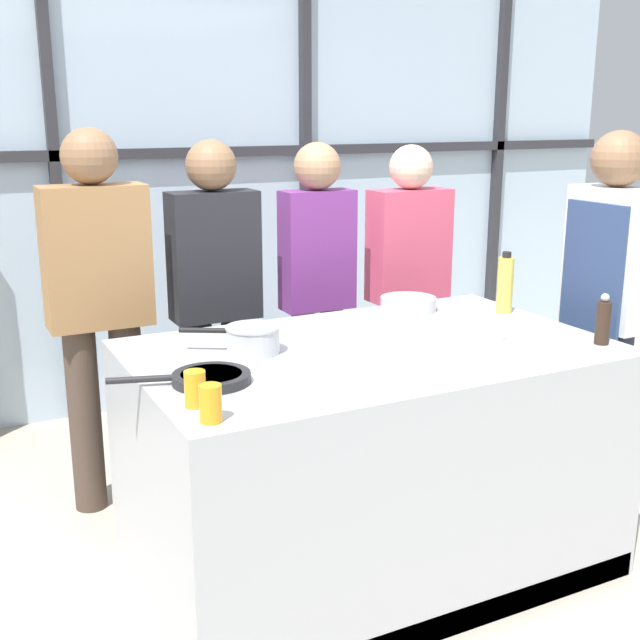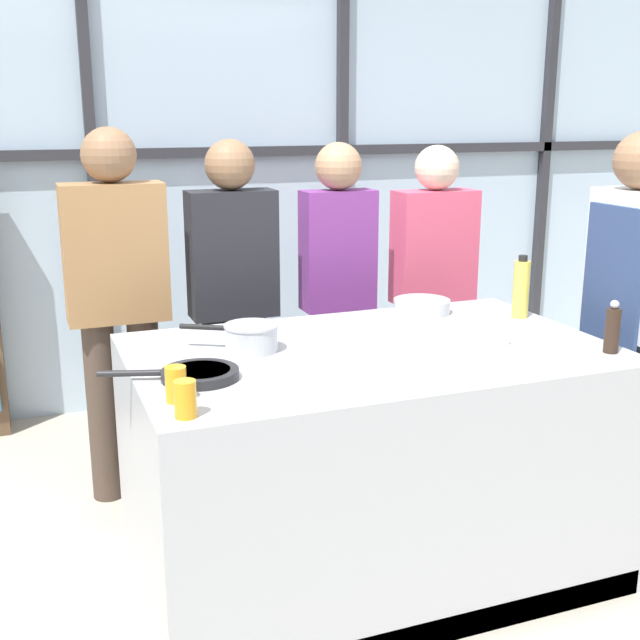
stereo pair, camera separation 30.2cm
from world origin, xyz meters
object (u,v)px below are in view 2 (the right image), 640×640
at_px(spectator_far_right, 433,281).
at_px(mixing_bowl, 422,306).
at_px(chef, 628,304).
at_px(frying_pan, 197,374).
at_px(spectator_center_left, 233,291).
at_px(juice_glass_near, 185,399).
at_px(oil_bottle, 521,288).
at_px(saucepan, 251,337).
at_px(spectator_center_right, 338,281).
at_px(pepper_grinder, 612,329).
at_px(spectator_far_left, 118,295).
at_px(white_plate, 481,340).
at_px(juice_glass_far, 176,384).

relative_size(spectator_far_right, mixing_bowl, 6.49).
xyz_separation_m(chef, frying_pan, (-1.88, -0.12, -0.05)).
relative_size(spectator_center_left, juice_glass_near, 14.89).
height_order(spectator_far_right, frying_pan, spectator_far_right).
distance_m(mixing_bowl, oil_bottle, 0.43).
bearing_deg(saucepan, spectator_center_left, 79.27).
bearing_deg(spectator_center_right, juice_glass_near, 53.56).
bearing_deg(spectator_far_right, spectator_center_right, -0.00).
xyz_separation_m(saucepan, mixing_bowl, (0.87, 0.29, -0.02)).
bearing_deg(pepper_grinder, spectator_center_left, 128.33).
distance_m(frying_pan, saucepan, 0.36).
relative_size(spectator_far_right, juice_glass_near, 14.51).
xyz_separation_m(oil_bottle, pepper_grinder, (0.01, -0.56, -0.04)).
height_order(spectator_far_left, frying_pan, spectator_far_left).
height_order(spectator_far_left, mixing_bowl, spectator_far_left).
height_order(spectator_far_right, juice_glass_near, spectator_far_right).
xyz_separation_m(spectator_far_left, white_plate, (1.24, -1.06, -0.05)).
distance_m(mixing_bowl, pepper_grinder, 0.87).
bearing_deg(juice_glass_near, frying_pan, 71.95).
relative_size(chef, pepper_grinder, 8.57).
relative_size(spectator_far_left, spectator_center_right, 1.05).
bearing_deg(pepper_grinder, spectator_far_right, 89.97).
distance_m(chef, pepper_grinder, 0.54).
bearing_deg(frying_pan, spectator_center_right, 49.31).
bearing_deg(juice_glass_far, spectator_far_right, 39.09).
relative_size(spectator_center_left, spectator_far_right, 1.03).
bearing_deg(spectator_center_left, pepper_grinder, 128.33).
distance_m(saucepan, juice_glass_far, 0.57).
bearing_deg(mixing_bowl, pepper_grinder, -64.81).
relative_size(spectator_far_left, pepper_grinder, 8.64).
xyz_separation_m(spectator_far_right, juice_glass_far, (-1.60, -1.30, 0.05)).
bearing_deg(frying_pan, oil_bottle, 12.12).
height_order(pepper_grinder, juice_glass_far, pepper_grinder).
bearing_deg(frying_pan, saucepan, 44.22).
xyz_separation_m(saucepan, white_plate, (0.86, -0.20, -0.05)).
relative_size(saucepan, juice_glass_near, 3.08).
bearing_deg(oil_bottle, spectator_far_left, 153.62).
height_order(saucepan, juice_glass_far, juice_glass_far).
height_order(spectator_center_left, spectator_center_right, spectator_center_left).
relative_size(mixing_bowl, pepper_grinder, 1.25).
bearing_deg(spectator_far_left, frying_pan, 96.03).
bearing_deg(spectator_center_right, juice_glass_far, 50.72).
xyz_separation_m(white_plate, pepper_grinder, (0.37, -0.29, 0.08)).
xyz_separation_m(saucepan, juice_glass_far, (-0.36, -0.44, 0.00)).
bearing_deg(juice_glass_near, oil_bottle, 22.13).
xyz_separation_m(frying_pan, juice_glass_near, (-0.11, -0.33, 0.04)).
relative_size(spectator_center_left, white_plate, 7.31).
bearing_deg(chef, juice_glass_far, 98.71).
relative_size(frying_pan, oil_bottle, 1.68).
bearing_deg(pepper_grinder, saucepan, 158.22).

